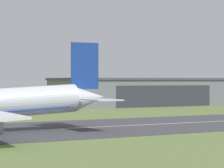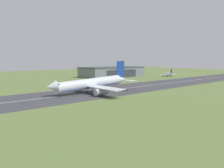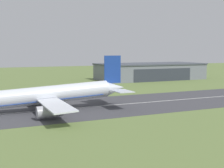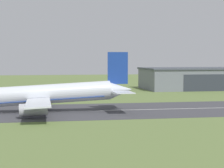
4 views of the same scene
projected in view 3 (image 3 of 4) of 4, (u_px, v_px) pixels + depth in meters
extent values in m
cube|color=#3D3D42|center=(155.00, 102.00, 129.13)|extent=(497.36, 43.49, 0.06)
cube|color=silver|center=(155.00, 102.00, 129.13)|extent=(447.62, 0.70, 0.01)
cube|color=slate|center=(150.00, 72.00, 230.40)|extent=(77.22, 33.64, 11.00)
cube|color=#424751|center=(150.00, 64.00, 229.77)|extent=(78.22, 34.64, 0.90)
cube|color=#2D333D|center=(163.00, 75.00, 215.28)|extent=(46.33, 0.12, 8.80)
cylinder|color=silver|center=(48.00, 95.00, 108.66)|extent=(44.53, 7.30, 8.39)
cone|color=silver|center=(115.00, 88.00, 118.62)|extent=(7.76, 5.71, 5.88)
cube|color=navy|center=(48.00, 99.00, 108.83)|extent=(39.81, 6.87, 2.25)
cube|color=silver|center=(37.00, 92.00, 122.91)|extent=(7.53, 25.76, 0.75)
cylinder|color=#A8A8B2|center=(35.00, 99.00, 120.73)|extent=(8.24, 4.01, 4.20)
cube|color=silver|center=(56.00, 105.00, 93.94)|extent=(7.53, 25.76, 0.75)
cylinder|color=#A8A8B2|center=(50.00, 111.00, 95.50)|extent=(8.24, 4.01, 4.20)
cube|color=navy|center=(112.00, 69.00, 117.43)|extent=(6.66, 0.46, 10.40)
cube|color=silver|center=(106.00, 86.00, 125.44)|extent=(6.07, 9.51, 0.24)
cube|color=silver|center=(122.00, 91.00, 111.29)|extent=(6.07, 9.51, 0.24)
cylinder|color=black|center=(45.00, 106.00, 112.33)|extent=(0.24, 0.24, 2.75)
cylinder|color=black|center=(45.00, 109.00, 112.45)|extent=(0.84, 0.84, 0.44)
cylinder|color=black|center=(49.00, 109.00, 105.62)|extent=(0.24, 0.24, 2.75)
cylinder|color=black|center=(49.00, 112.00, 105.75)|extent=(0.84, 0.84, 0.44)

